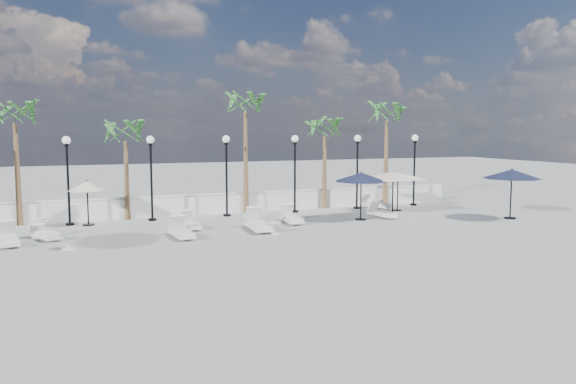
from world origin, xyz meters
name	(u,v)px	position (x,y,z in m)	size (l,w,h in m)	color
ground	(274,241)	(0.00, 0.00, 0.00)	(100.00, 100.00, 0.00)	gray
balustrade	(222,204)	(0.00, 7.50, 0.47)	(26.00, 0.30, 1.01)	silver
lamppost_1	(68,168)	(-7.00, 6.50, 2.49)	(0.36, 0.36, 3.84)	black
lamppost_2	(151,166)	(-3.50, 6.50, 2.49)	(0.36, 0.36, 3.84)	black
lamppost_3	(226,164)	(0.00, 6.50, 2.49)	(0.36, 0.36, 3.84)	black
lamppost_4	(295,162)	(3.50, 6.50, 2.49)	(0.36, 0.36, 3.84)	black
lamppost_5	(357,161)	(7.00, 6.50, 2.49)	(0.36, 0.36, 3.84)	black
lamppost_6	(414,160)	(10.50, 6.50, 2.49)	(0.36, 0.36, 3.84)	black
palm_0	(15,119)	(-9.00, 7.30, 4.53)	(2.60, 2.60, 5.50)	brown
palm_1	(125,137)	(-4.50, 7.30, 3.75)	(2.60, 2.60, 4.70)	brown
palm_2	(245,109)	(1.20, 7.30, 5.12)	(2.60, 2.60, 6.10)	brown
palm_3	(325,133)	(5.50, 7.30, 3.95)	(2.60, 2.60, 4.90)	brown
palm_4	(387,118)	(9.20, 7.30, 4.73)	(2.60, 2.60, 5.70)	brown
lounger_0	(8,238)	(-9.09, 2.80, 0.24)	(0.94, 2.02, 0.73)	white
lounger_1	(190,223)	(-2.33, 3.74, 0.22)	(0.63, 1.76, 0.65)	white
lounger_2	(45,233)	(-7.88, 3.48, 0.23)	(1.26, 1.87, 0.67)	white
lounger_3	(181,232)	(-3.07, 1.91, 0.24)	(0.75, 1.92, 0.70)	white
lounger_4	(258,224)	(0.15, 2.27, 0.27)	(0.86, 2.21, 0.81)	white
lounger_5	(291,218)	(2.11, 3.51, 0.24)	(0.79, 1.95, 0.71)	white
lounger_6	(376,204)	(7.98, 6.22, 0.22)	(1.23, 1.83, 0.66)	white
lounger_7	(382,213)	(6.68, 3.43, 0.21)	(0.77, 1.76, 0.64)	white
side_table_0	(68,240)	(-7.10, 1.27, 0.31)	(0.53, 0.53, 0.52)	white
side_table_1	(37,229)	(-8.18, 3.90, 0.33)	(0.56, 0.56, 0.55)	white
side_table_2	(275,227)	(0.55, 1.36, 0.28)	(0.48, 0.48, 0.47)	white
parasol_navy_mid	(361,177)	(5.39, 3.17, 1.95)	(2.48, 2.48, 2.22)	black
parasol_navy_right	(512,174)	(12.00, 0.92, 2.06)	(2.62, 2.62, 2.35)	black
parasol_cream_sq_a	(393,172)	(7.17, 3.33, 2.12)	(4.67, 4.67, 2.29)	black
parasol_cream_sq_b	(398,173)	(8.55, 5.05, 1.93)	(4.18, 4.18, 2.09)	black
parasol_cream_small	(87,187)	(-6.25, 6.20, 1.68)	(1.60, 1.60, 1.97)	black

